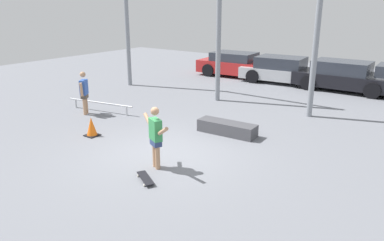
{
  "coord_description": "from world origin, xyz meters",
  "views": [
    {
      "loc": [
        6.14,
        -7.05,
        3.89
      ],
      "look_at": [
        0.18,
        1.09,
        0.7
      ],
      "focal_mm": 35.0,
      "sensor_mm": 36.0,
      "label": 1
    }
  ],
  "objects": [
    {
      "name": "ground_plane",
      "position": [
        0.0,
        0.0,
        0.0
      ],
      "size": [
        36.0,
        36.0,
        0.0
      ],
      "primitive_type": "plane",
      "color": "slate"
    },
    {
      "name": "skateboarder",
      "position": [
        0.44,
        -0.76,
        0.85
      ],
      "size": [
        1.27,
        0.68,
        1.55
      ],
      "rotation": [
        0.0,
        0.0,
        -0.45
      ],
      "color": "tan",
      "rests_on": "ground_plane"
    },
    {
      "name": "skateboard",
      "position": [
        0.71,
        -1.44,
        0.06
      ],
      "size": [
        0.76,
        0.56,
        0.08
      ],
      "rotation": [
        0.0,
        0.0,
        -0.53
      ],
      "color": "black",
      "rests_on": "ground_plane"
    },
    {
      "name": "grind_box",
      "position": [
        0.56,
        2.39,
        0.19
      ],
      "size": [
        1.88,
        0.65,
        0.38
      ],
      "primitive_type": "cube",
      "rotation": [
        0.0,
        0.0,
        0.05
      ],
      "color": "#47474C",
      "rests_on": "ground_plane"
    },
    {
      "name": "grind_rail",
      "position": [
        -4.55,
        1.76,
        0.3
      ],
      "size": [
        2.85,
        0.58,
        0.37
      ],
      "rotation": [
        0.0,
        0.0,
        0.18
      ],
      "color": "#B7BABF",
      "rests_on": "ground_plane"
    },
    {
      "name": "canopy_support_left",
      "position": [
        -4.49,
        5.76,
        3.91
      ],
      "size": [
        5.29,
        0.2,
        6.55
      ],
      "color": "gray",
      "rests_on": "ground_plane"
    },
    {
      "name": "parked_car_red",
      "position": [
        -3.99,
        10.86,
        0.64
      ],
      "size": [
        4.28,
        2.17,
        1.3
      ],
      "rotation": [
        0.0,
        0.0,
        0.07
      ],
      "color": "red",
      "rests_on": "ground_plane"
    },
    {
      "name": "parked_car_silver",
      "position": [
        -1.23,
        10.73,
        0.63
      ],
      "size": [
        4.28,
        2.19,
        1.3
      ],
      "rotation": [
        0.0,
        0.0,
        0.08
      ],
      "color": "#B7BABF",
      "rests_on": "ground_plane"
    },
    {
      "name": "parked_car_black",
      "position": [
        1.74,
        10.7,
        0.66
      ],
      "size": [
        4.43,
        1.94,
        1.35
      ],
      "rotation": [
        0.0,
        0.0,
        0.01
      ],
      "color": "black",
      "rests_on": "ground_plane"
    },
    {
      "name": "bystander",
      "position": [
        -4.71,
        1.22,
        0.85
      ],
      "size": [
        0.48,
        0.64,
        1.56
      ],
      "rotation": [
        0.0,
        0.0,
        2.17
      ],
      "color": "tan",
      "rests_on": "ground_plane"
    },
    {
      "name": "traffic_cone",
      "position": [
        -2.68,
        -0.18,
        0.28
      ],
      "size": [
        0.39,
        0.39,
        0.58
      ],
      "color": "black",
      "rests_on": "ground_plane"
    }
  ]
}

